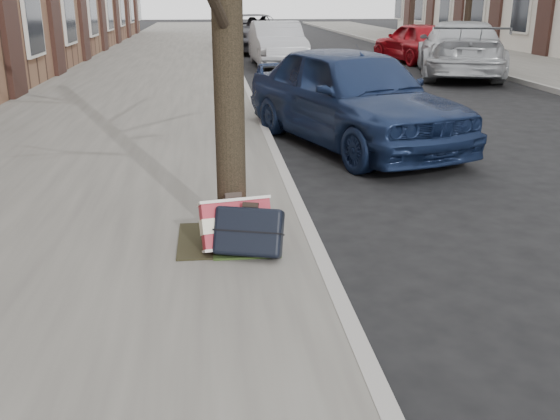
{
  "coord_description": "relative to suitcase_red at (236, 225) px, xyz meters",
  "views": [
    {
      "loc": [
        -2.1,
        -3.87,
        2.13
      ],
      "look_at": [
        -1.58,
        0.8,
        0.52
      ],
      "focal_mm": 40.0,
      "sensor_mm": 36.0,
      "label": 1
    }
  ],
  "objects": [
    {
      "name": "dirt_patch",
      "position": [
        -0.07,
        0.23,
        -0.21
      ],
      "size": [
        0.85,
        0.85,
        0.02
      ],
      "primitive_type": "cube",
      "color": "black",
      "rests_on": "near_sidewalk"
    },
    {
      "name": "car_far_front",
      "position": [
        6.69,
        12.18,
        0.42
      ],
      "size": [
        3.5,
        5.6,
        1.51
      ],
      "primitive_type": "imported",
      "rotation": [
        0.0,
        0.0,
        2.86
      ],
      "color": "#9FA3A7",
      "rests_on": "ground"
    },
    {
      "name": "near_sidewalk",
      "position": [
        -1.77,
        14.03,
        -0.28
      ],
      "size": [
        5.0,
        70.0,
        0.12
      ],
      "primitive_type": "cube",
      "color": "slate",
      "rests_on": "ground"
    },
    {
      "name": "far_sidewalk",
      "position": [
        9.73,
        14.03,
        -0.28
      ],
      "size": [
        4.0,
        70.0,
        0.12
      ],
      "primitive_type": "cube",
      "color": "gray",
      "rests_on": "ground"
    },
    {
      "name": "car_near_back",
      "position": [
        1.68,
        21.19,
        0.39
      ],
      "size": [
        2.92,
        5.45,
        1.46
      ],
      "primitive_type": "imported",
      "rotation": [
        0.0,
        0.0,
        0.1
      ],
      "color": "#37373C",
      "rests_on": "ground"
    },
    {
      "name": "ground",
      "position": [
        1.93,
        -0.97,
        -0.34
      ],
      "size": [
        120.0,
        120.0,
        0.0
      ],
      "primitive_type": "plane",
      "color": "black",
      "rests_on": "ground"
    },
    {
      "name": "car_far_back",
      "position": [
        6.74,
        16.08,
        0.34
      ],
      "size": [
        2.27,
        4.21,
        1.36
      ],
      "primitive_type": "imported",
      "rotation": [
        0.0,
        0.0,
        3.31
      ],
      "color": "maroon",
      "rests_on": "ground"
    },
    {
      "name": "suitcase_red",
      "position": [
        0.0,
        0.0,
        0.0
      ],
      "size": [
        0.62,
        0.41,
        0.44
      ],
      "primitive_type": "cube",
      "rotation": [
        -0.42,
        0.0,
        0.19
      ],
      "color": "maroon",
      "rests_on": "near_sidewalk"
    },
    {
      "name": "car_near_mid",
      "position": [
        1.98,
        15.41,
        0.35
      ],
      "size": [
        1.58,
        4.24,
        1.39
      ],
      "primitive_type": "imported",
      "rotation": [
        0.0,
        0.0,
        0.03
      ],
      "color": "#A3A5AB",
      "rests_on": "ground"
    },
    {
      "name": "suitcase_navy",
      "position": [
        0.09,
        -0.15,
        -0.01
      ],
      "size": [
        0.62,
        0.46,
        0.43
      ],
      "primitive_type": "cube",
      "rotation": [
        -0.42,
        0.0,
        -0.28
      ],
      "color": "black",
      "rests_on": "near_sidewalk"
    },
    {
      "name": "car_near_front",
      "position": [
        1.9,
        4.2,
        0.4
      ],
      "size": [
        3.07,
        4.68,
        1.48
      ],
      "primitive_type": "imported",
      "rotation": [
        0.0,
        0.0,
        0.33
      ],
      "color": "#162446",
      "rests_on": "ground"
    }
  ]
}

